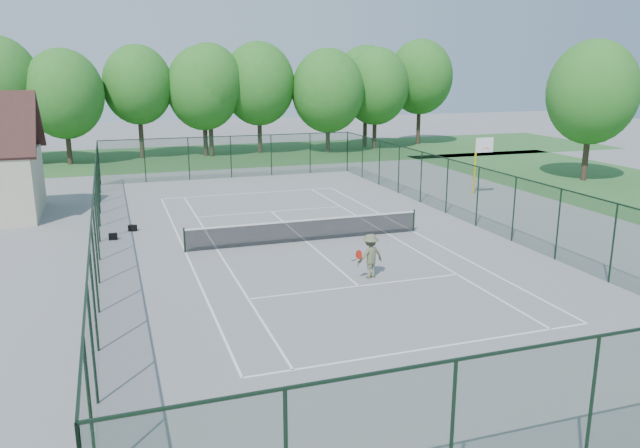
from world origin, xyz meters
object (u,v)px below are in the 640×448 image
(tennis_net, at_px, (306,229))
(tennis_player, at_px, (370,256))
(basketball_goal, at_px, (480,155))
(sports_bag_a, at_px, (113,237))

(tennis_net, relative_size, tennis_player, 5.60)
(basketball_goal, distance_m, sports_bag_a, 22.18)
(basketball_goal, bearing_deg, sports_bag_a, -170.91)
(tennis_net, distance_m, basketball_goal, 15.04)
(tennis_net, height_order, basketball_goal, basketball_goal)
(tennis_net, xyz_separation_m, basketball_goal, (13.35, 6.64, 1.99))
(basketball_goal, bearing_deg, tennis_net, -153.57)
(tennis_net, height_order, tennis_player, tennis_player)
(basketball_goal, bearing_deg, tennis_player, -135.73)
(sports_bag_a, bearing_deg, tennis_net, -16.26)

